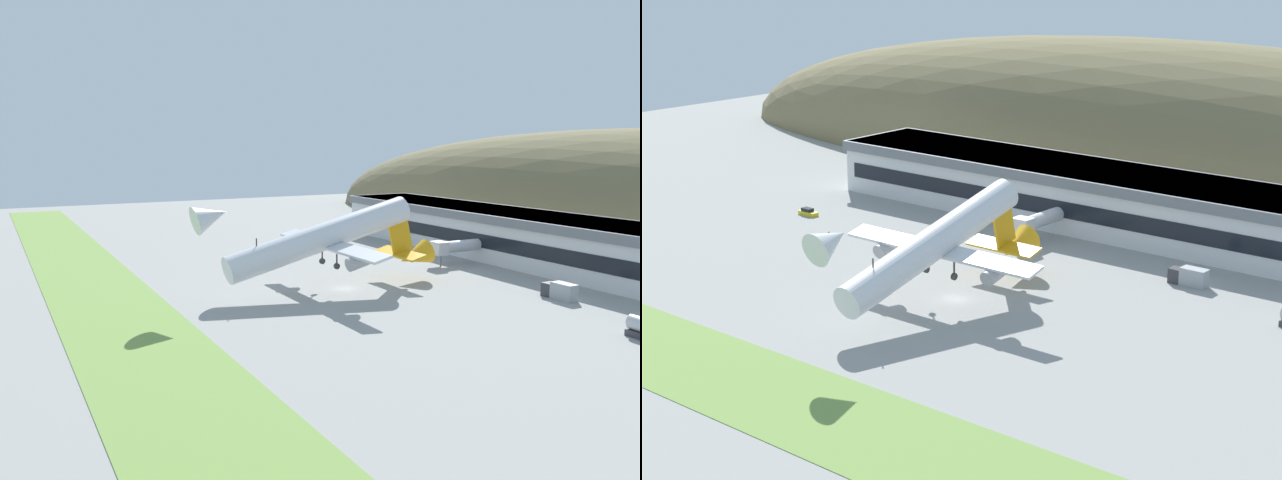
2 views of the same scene
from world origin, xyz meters
TOP-DOWN VIEW (x-y plane):
  - ground_plane at (0.00, 0.00)m, footprint 374.18×374.18m
  - grass_strip_foreground at (0.00, -40.74)m, footprint 336.76×18.04m
  - hill_backdrop at (-15.23, 98.98)m, footprint 283.72×62.96m
  - terminal_building at (-6.96, 49.64)m, footprint 114.13×20.63m
  - jetway_0 at (-8.40, 32.89)m, footprint 3.38×12.49m
  - cargo_airplane at (-0.21, -3.91)m, footprint 35.11×48.28m
  - service_car_0 at (-54.52, 20.10)m, footprint 4.30×1.75m
  - box_truck at (24.39, 28.71)m, footprint 6.31×2.27m
  - traffic_cone_0 at (-41.48, 13.26)m, footprint 0.52×0.52m

SIDE VIEW (x-z plane):
  - ground_plane at x=0.00m, z-range 0.00..0.00m
  - hill_backdrop at x=-15.23m, z-range -30.68..30.68m
  - grass_strip_foreground at x=0.00m, z-range 0.00..0.08m
  - traffic_cone_0 at x=-41.48m, z-range -0.01..0.57m
  - service_car_0 at x=-54.52m, z-range -0.12..1.30m
  - box_truck at x=24.39m, z-range -0.07..2.86m
  - jetway_0 at x=-8.40m, z-range 1.27..6.70m
  - terminal_building at x=-6.96m, z-range 0.72..11.67m
  - cargo_airplane at x=-0.21m, z-range 1.37..17.66m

